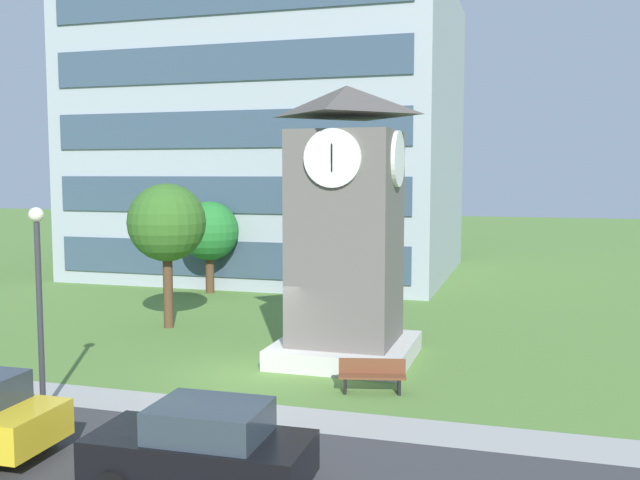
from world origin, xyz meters
The scene contains 9 objects.
ground_plane centered at (0.00, 0.00, 0.00)m, with size 160.00×160.00×0.00m, color #567F38.
kerb_strip centered at (0.00, -3.41, 0.00)m, with size 120.00×1.60×0.01m, color #9E9E99.
office_building centered at (-6.76, 20.80, 8.00)m, with size 20.26×15.16×16.00m.
clock_tower centered at (2.30, 2.21, 3.74)m, with size 4.18×4.18×8.52m.
park_bench centered at (3.83, -0.88, 0.46)m, with size 1.86×0.88×0.88m.
street_lamp centered at (-3.59, -4.75, 3.19)m, with size 0.36×0.36×5.05m.
tree_streetside centered at (-5.36, 4.83, 3.97)m, with size 2.94×2.94×5.48m.
tree_by_building centered at (-7.27, 12.52, 3.03)m, with size 2.89×2.89×4.50m.
parked_car_black centered at (2.17, -7.73, 0.86)m, with size 4.09×2.04×1.69m.
Camera 1 is at (7.84, -19.22, 5.86)m, focal length 40.16 mm.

